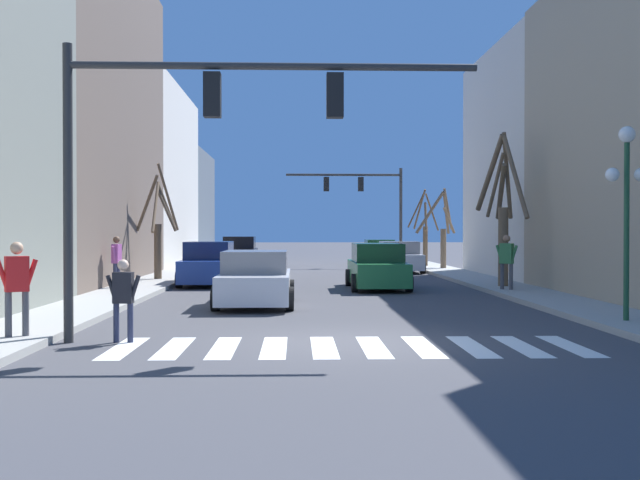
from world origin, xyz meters
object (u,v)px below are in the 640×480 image
Objects in this scene: car_parked_right_near at (209,265)px; traffic_signal_far at (366,195)px; car_parked_left_far at (377,268)px; traffic_signal_near at (197,123)px; street_tree_left_mid at (502,211)px; pedestrian_on_left_sidewalk at (17,280)px; street_tree_right_mid at (442,230)px; car_driving_away_lane at (399,258)px; car_at_intersection at (240,253)px; street_tree_left_near at (425,233)px; street_tree_right_far at (159,230)px; pedestrian_near_right_corner at (117,257)px; car_driving_toward_lane at (256,280)px; pedestrian_on_right_sidewalk at (123,293)px; car_parked_right_mid at (379,253)px; pedestrian_waiting_at_curb at (507,257)px; street_lamp_right_corner at (627,183)px.

traffic_signal_far is at bearing -26.94° from car_parked_right_near.
car_parked_right_near is at bearing 71.41° from car_parked_left_far.
traffic_signal_near is 15.47m from street_tree_left_mid.
pedestrian_on_left_sidewalk is at bearing -135.15° from street_tree_left_mid.
pedestrian_on_left_sidewalk is 28.34m from street_tree_right_mid.
car_at_intersection reaches higher than car_driving_away_lane.
car_at_intersection is 0.88× the size of car_parked_left_far.
car_parked_right_near is 11.25m from street_tree_left_mid.
traffic_signal_near is at bearing 159.35° from car_parked_left_far.
street_tree_left_near is at bearing 103.07° from street_tree_right_mid.
street_tree_right_far is (-10.81, -7.11, 1.42)m from car_driving_away_lane.
traffic_signal_far reaches higher than pedestrian_near_right_corner.
car_at_intersection reaches higher than car_parked_right_near.
car_driving_toward_lane is (2.18, -23.16, -0.09)m from car_at_intersection.
car_driving_away_lane is 25.92m from pedestrian_on_left_sidewalk.
street_tree_left_near is (-0.18, 15.04, -0.81)m from street_tree_left_mid.
street_tree_right_mid is at bearing -109.00° from pedestrian_on_right_sidewalk.
traffic_signal_far is 1.52× the size of car_parked_right_mid.
traffic_signal_far is 30.84m from pedestrian_on_right_sidewalk.
street_tree_right_mid reaches higher than pedestrian_on_left_sidewalk.
pedestrian_on_right_sidewalk reaches higher than car_driving_away_lane.
pedestrian_near_right_corner reaches higher than car_parked_left_far.
car_parked_right_mid is at bearing -46.09° from pedestrian_waiting_at_curb.
car_parked_right_near is 3.08× the size of pedestrian_on_right_sidewalk.
traffic_signal_far is 17.33m from car_parked_left_far.
car_parked_right_near is at bearing 145.48° from pedestrian_near_right_corner.
street_tree_left_mid reaches higher than car_parked_left_far.
pedestrian_near_right_corner is 11.97m from pedestrian_on_left_sidewalk.
street_tree_right_mid is (3.58, -4.72, -2.10)m from traffic_signal_far.
street_lamp_right_corner is 19.40m from street_tree_right_far.
traffic_signal_far is at bearing 78.53° from traffic_signal_near.
traffic_signal_far is 7.19m from car_driving_away_lane.
pedestrian_on_left_sidewalk is (1.00, -11.93, -0.01)m from pedestrian_near_right_corner.
pedestrian_on_right_sidewalk is (1.92, 0.17, -0.26)m from pedestrian_on_left_sidewalk.
traffic_signal_near is 4.44m from pedestrian_on_left_sidewalk.
street_lamp_right_corner is (9.10, 1.90, -0.99)m from traffic_signal_near.
pedestrian_near_right_corner is 20.57m from street_tree_left_near.
traffic_signal_far is at bearing 160.35° from car_parked_right_mid.
street_lamp_right_corner is 10.89m from pedestrian_on_right_sidewalk.
street_tree_right_mid is at bearing 68.98° from traffic_signal_near.
pedestrian_waiting_at_curb is 1.16× the size of pedestrian_on_right_sidewalk.
car_parked_right_mid is at bearing 93.60° from street_lamp_right_corner.
street_tree_right_far reaches higher than car_parked_left_far.
street_lamp_right_corner is 0.90× the size of street_tree_right_far.
street_tree_left_near is at bearing 71.65° from traffic_signal_near.
street_tree_left_mid is at bearing -91.63° from street_tree_right_mid.
street_tree_right_mid is at bearing -76.93° from street_tree_left_near.
traffic_signal_far is 20.97m from pedestrian_near_right_corner.
car_at_intersection is at bearing 177.73° from traffic_signal_far.
car_driving_away_lane is 10.98m from car_parked_left_far.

